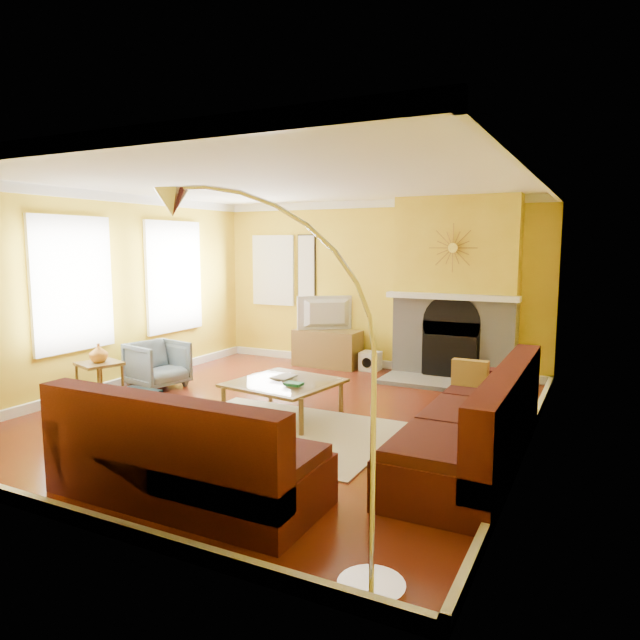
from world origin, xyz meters
The scene contains 27 objects.
floor centered at (0.00, 0.00, -0.01)m, with size 5.50×6.00×0.02m, color maroon.
ceiling centered at (0.00, 0.00, 2.71)m, with size 5.50×6.00×0.02m, color white.
wall_back centered at (0.00, 3.01, 1.35)m, with size 5.50×0.02×2.70m, color yellow.
wall_front centered at (0.00, -3.01, 1.35)m, with size 5.50×0.02×2.70m, color yellow.
wall_left centered at (-2.76, 0.00, 1.35)m, with size 0.02×6.00×2.70m, color yellow.
wall_right centered at (2.76, 0.00, 1.35)m, with size 0.02×6.00×2.70m, color yellow.
baseboard centered at (0.00, 0.00, 0.06)m, with size 5.50×6.00×0.12m, color white, non-canonical shape.
crown_molding centered at (0.00, 0.00, 2.64)m, with size 5.50×6.00×0.12m, color white, non-canonical shape.
window_left_near centered at (-2.72, 1.30, 1.50)m, with size 0.06×1.22×1.72m, color white.
window_left_far centered at (-2.72, -0.60, 1.50)m, with size 0.06×1.22×1.72m, color white.
window_back centered at (-1.90, 2.96, 1.55)m, with size 0.82×0.06×1.22m, color white.
wall_art centered at (-1.25, 2.97, 1.60)m, with size 0.34×0.04×1.14m, color white.
fireplace centered at (1.35, 2.80, 1.35)m, with size 1.80×0.40×2.70m, color #989490, non-canonical shape.
mantel centered at (1.35, 2.56, 1.25)m, with size 1.92×0.22×0.08m, color white.
hearth centered at (1.35, 2.25, 0.03)m, with size 1.80×0.70×0.06m, color #989490.
sunburst centered at (1.35, 2.57, 1.95)m, with size 0.70×0.04×0.70m, color olive, non-canonical shape.
rug centered at (0.31, -0.56, 0.01)m, with size 2.40×1.80×0.02m, color beige.
sectional_sofa centered at (1.07, -0.88, 0.45)m, with size 3.37×3.64×0.90m, color #4A1717, non-canonical shape.
coffee_table centered at (0.09, -0.08, 0.22)m, with size 1.10×1.10×0.44m, color white, non-canonical shape.
media_console centered at (-0.71, 2.68, 0.30)m, with size 1.10×0.49×0.60m, color brown.
tv centered at (-0.71, 2.68, 0.88)m, with size 0.97×0.13×0.56m, color black.
subwoofer centered at (0.05, 2.71, 0.15)m, with size 0.30×0.30×0.30m, color white.
armchair centered at (-2.22, 0.35, 0.32)m, with size 0.69×0.71×0.65m, color slate.
side_table centered at (-2.31, -0.60, 0.26)m, with size 0.48×0.48×0.52m, color brown, non-canonical shape.
vase centered at (-2.31, -0.60, 0.64)m, with size 0.23×0.23×0.24m, color orange.
book centered at (-0.08, 0.03, 0.45)m, with size 0.22×0.29×0.03m, color white.
arc_lamp centered at (1.62, -2.78, 1.17)m, with size 1.47×0.36×2.34m, color silver, non-canonical shape.
Camera 1 is at (3.36, -5.63, 1.99)m, focal length 32.00 mm.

